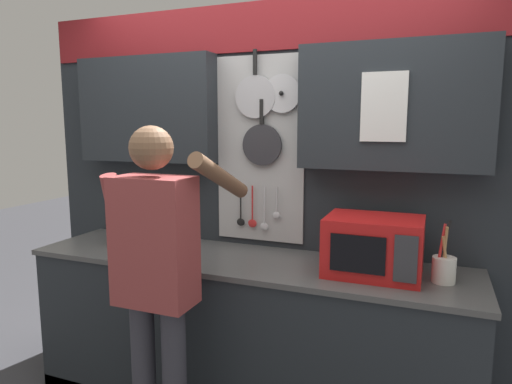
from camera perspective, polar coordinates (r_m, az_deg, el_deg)
base_cabinet_counter at (r=2.84m, az=-1.53°, el=-17.33°), size 2.58×0.64×0.92m
back_wall_unit at (r=2.82m, az=0.74°, el=4.12°), size 3.15×0.22×2.41m
microwave at (r=2.44m, az=14.48°, el=-6.57°), size 0.48×0.36×0.30m
knife_block at (r=3.06m, az=-16.36°, el=-4.47°), size 0.11×0.15×0.28m
utensil_crock at (r=2.44m, az=22.42°, el=-8.77°), size 0.11×0.11×0.32m
person at (r=2.29m, az=-12.31°, el=-9.17°), size 0.54×0.64×1.69m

